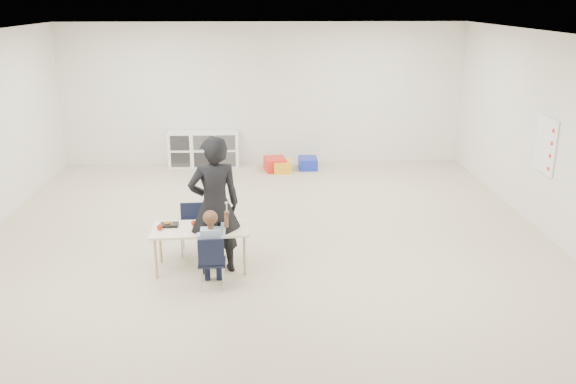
{
  "coord_description": "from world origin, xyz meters",
  "views": [
    {
      "loc": [
        -0.06,
        -7.65,
        3.26
      ],
      "look_at": [
        0.28,
        -0.16,
        0.85
      ],
      "focal_mm": 38.0,
      "sensor_mm": 36.0,
      "label": 1
    }
  ],
  "objects_px": {
    "cubby_shelf": "(204,149)",
    "adult": "(215,206)",
    "table": "(201,248)",
    "child": "(211,246)",
    "chair_near": "(212,261)"
  },
  "relations": [
    {
      "from": "table",
      "to": "chair_near",
      "type": "height_order",
      "value": "chair_near"
    },
    {
      "from": "chair_near",
      "to": "child",
      "type": "relative_size",
      "value": 0.63
    },
    {
      "from": "cubby_shelf",
      "to": "adult",
      "type": "distance_m",
      "value": 5.03
    },
    {
      "from": "cubby_shelf",
      "to": "adult",
      "type": "xyz_separation_m",
      "value": [
        0.57,
        -4.97,
        0.51
      ]
    },
    {
      "from": "chair_near",
      "to": "child",
      "type": "xyz_separation_m",
      "value": [
        0.0,
        0.0,
        0.19
      ]
    },
    {
      "from": "table",
      "to": "chair_near",
      "type": "xyz_separation_m",
      "value": [
        0.17,
        -0.51,
        0.05
      ]
    },
    {
      "from": "child",
      "to": "cubby_shelf",
      "type": "xyz_separation_m",
      "value": [
        -0.55,
        5.4,
        -0.17
      ]
    },
    {
      "from": "table",
      "to": "child",
      "type": "height_order",
      "value": "child"
    },
    {
      "from": "cubby_shelf",
      "to": "child",
      "type": "bearing_deg",
      "value": -84.14
    },
    {
      "from": "child",
      "to": "cubby_shelf",
      "type": "relative_size",
      "value": 0.74
    },
    {
      "from": "adult",
      "to": "cubby_shelf",
      "type": "bearing_deg",
      "value": -99.4
    },
    {
      "from": "table",
      "to": "adult",
      "type": "relative_size",
      "value": 0.7
    },
    {
      "from": "table",
      "to": "child",
      "type": "xyz_separation_m",
      "value": [
        0.17,
        -0.51,
        0.24
      ]
    },
    {
      "from": "table",
      "to": "adult",
      "type": "height_order",
      "value": "adult"
    },
    {
      "from": "child",
      "to": "chair_near",
      "type": "bearing_deg",
      "value": 0.0
    }
  ]
}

